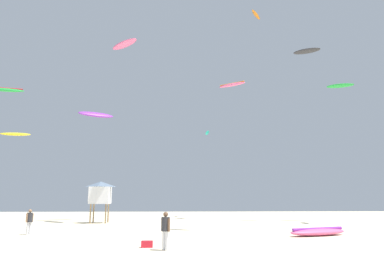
% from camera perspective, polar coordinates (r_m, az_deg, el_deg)
% --- Properties ---
extents(person_foreground, '(0.43, 0.46, 1.76)m').
position_cam_1_polar(person_foreground, '(18.09, -4.09, -15.04)').
color(person_foreground, silver).
rests_on(person_foreground, ground).
extents(person_midground, '(0.38, 0.49, 1.69)m').
position_cam_1_polar(person_midground, '(27.95, -23.71, -12.80)').
color(person_midground, silver).
rests_on(person_midground, ground).
extents(kite_grounded_near, '(4.59, 2.81, 0.54)m').
position_cam_1_polar(kite_grounded_near, '(26.48, 18.79, -14.87)').
color(kite_grounded_near, '#E5598C').
rests_on(kite_grounded_near, ground).
extents(lifeguard_tower, '(2.30, 2.30, 4.15)m').
position_cam_1_polar(lifeguard_tower, '(39.55, -13.90, -9.57)').
color(lifeguard_tower, '#8C704C').
rests_on(lifeguard_tower, ground).
extents(cooler_box, '(0.56, 0.36, 0.32)m').
position_cam_1_polar(cooler_box, '(19.35, -6.93, -17.30)').
color(cooler_box, red).
rests_on(cooler_box, ground).
extents(kite_aloft_0, '(3.66, 3.80, 0.43)m').
position_cam_1_polar(kite_aloft_0, '(42.21, -10.36, 12.55)').
color(kite_aloft_0, '#E5598C').
extents(kite_aloft_1, '(3.08, 1.94, 0.47)m').
position_cam_1_polar(kite_aloft_1, '(45.95, 21.83, 6.06)').
color(kite_aloft_1, green).
extents(kite_aloft_2, '(3.08, 1.31, 0.56)m').
position_cam_1_polar(kite_aloft_2, '(42.66, -25.51, -0.86)').
color(kite_aloft_2, yellow).
extents(kite_aloft_3, '(2.30, 1.96, 0.40)m').
position_cam_1_polar(kite_aloft_3, '(30.33, 6.17, 6.62)').
color(kite_aloft_3, '#E5598C').
extents(kite_aloft_4, '(3.81, 1.82, 0.73)m').
position_cam_1_polar(kite_aloft_4, '(43.73, -26.77, 5.27)').
color(kite_aloft_4, green).
extents(kite_aloft_6, '(4.25, 2.93, 1.00)m').
position_cam_1_polar(kite_aloft_6, '(45.27, -14.54, 2.00)').
color(kite_aloft_6, purple).
extents(kite_aloft_7, '(2.06, 2.85, 0.69)m').
position_cam_1_polar(kite_aloft_7, '(50.63, 9.80, 16.78)').
color(kite_aloft_7, orange).
extents(kite_aloft_8, '(3.19, 2.34, 0.58)m').
position_cam_1_polar(kite_aloft_8, '(46.94, 17.23, 11.23)').
color(kite_aloft_8, '#2D2D33').
extents(kite_aloft_9, '(0.92, 2.33, 0.58)m').
position_cam_1_polar(kite_aloft_9, '(52.42, 2.37, -0.74)').
color(kite_aloft_9, '#19B29E').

